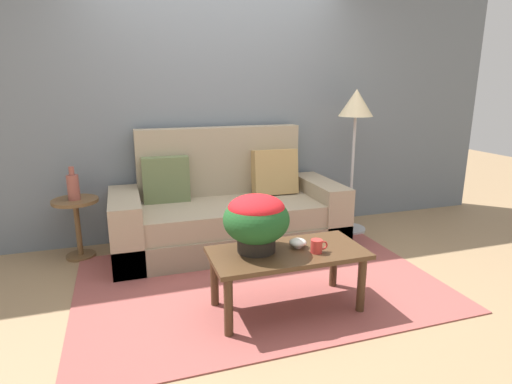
{
  "coord_description": "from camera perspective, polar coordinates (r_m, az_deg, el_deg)",
  "views": [
    {
      "loc": [
        -0.96,
        -2.82,
        1.52
      ],
      "look_at": [
        0.04,
        0.21,
        0.7
      ],
      "focal_mm": 29.31,
      "sensor_mm": 36.0,
      "label": 1
    }
  ],
  "objects": [
    {
      "name": "wall_back",
      "position": [
        4.28,
        -5.36,
        13.09
      ],
      "size": [
        6.4,
        0.12,
        2.84
      ],
      "primitive_type": "cube",
      "color": "slate",
      "rests_on": "ground"
    },
    {
      "name": "couch",
      "position": [
        4.0,
        -3.79,
        -2.88
      ],
      "size": [
        2.13,
        0.88,
        1.11
      ],
      "color": "gray",
      "rests_on": "ground"
    },
    {
      "name": "snack_bowl",
      "position": [
        2.9,
        5.73,
        -6.89
      ],
      "size": [
        0.12,
        0.12,
        0.06
      ],
      "color": "silver",
      "rests_on": "coffee_table"
    },
    {
      "name": "coffee_table",
      "position": [
        2.87,
        4.3,
        -9.24
      ],
      "size": [
        1.05,
        0.51,
        0.43
      ],
      "color": "#442D1B",
      "rests_on": "ground"
    },
    {
      "name": "side_table",
      "position": [
        4.03,
        -23.26,
        -3.21
      ],
      "size": [
        0.39,
        0.39,
        0.54
      ],
      "color": "brown",
      "rests_on": "ground"
    },
    {
      "name": "ground_plane",
      "position": [
        3.34,
        0.55,
        -12.55
      ],
      "size": [
        14.0,
        14.0,
        0.0
      ],
      "primitive_type": "plane",
      "color": "#997A56"
    },
    {
      "name": "area_rug",
      "position": [
        3.37,
        0.35,
        -12.21
      ],
      "size": [
        2.75,
        1.86,
        0.01
      ],
      "primitive_type": "cube",
      "color": "#994C47",
      "rests_on": "ground"
    },
    {
      "name": "floor_lamp",
      "position": [
        4.36,
        13.4,
        9.75
      ],
      "size": [
        0.35,
        0.35,
        1.47
      ],
      "color": "#B2B2B7",
      "rests_on": "ground"
    },
    {
      "name": "potted_plant",
      "position": [
        2.76,
        0.04,
        -3.64
      ],
      "size": [
        0.44,
        0.44,
        0.39
      ],
      "color": "black",
      "rests_on": "coffee_table"
    },
    {
      "name": "coffee_mug",
      "position": [
        2.82,
        8.33,
        -7.32
      ],
      "size": [
        0.12,
        0.08,
        0.09
      ],
      "color": "red",
      "rests_on": "coffee_table"
    },
    {
      "name": "table_vase",
      "position": [
        3.95,
        -23.68,
        0.71
      ],
      "size": [
        0.1,
        0.1,
        0.29
      ],
      "color": "#934C42",
      "rests_on": "side_table"
    }
  ]
}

